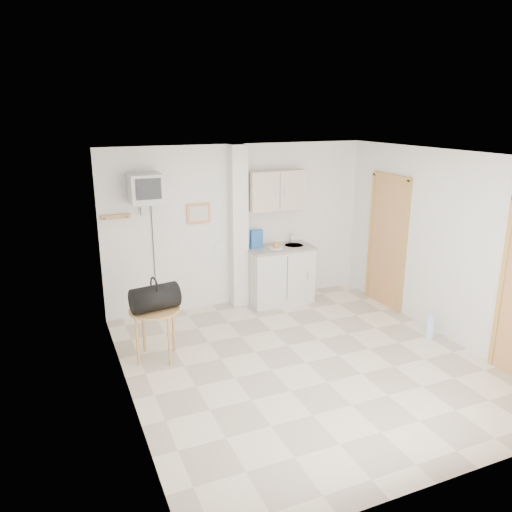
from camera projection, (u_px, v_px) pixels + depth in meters
name	position (u px, v px, depth m)	size (l,w,h in m)	color
ground	(306.00, 363.00, 6.12)	(4.50, 4.50, 0.00)	beige
room_envelope	(324.00, 238.00, 5.85)	(4.24, 4.54, 2.55)	white
kitchenette	(278.00, 253.00, 7.88)	(1.03, 0.58, 2.10)	silver
crt_television	(146.00, 189.00, 6.81)	(0.44, 0.45, 2.15)	slate
round_table	(155.00, 315.00, 6.09)	(0.62, 0.62, 0.65)	#B27C4A
duffel_bag	(155.00, 298.00, 5.99)	(0.61, 0.40, 0.42)	black
water_bottle	(430.00, 327.00, 6.74)	(0.12, 0.12, 0.35)	#B4D1FA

